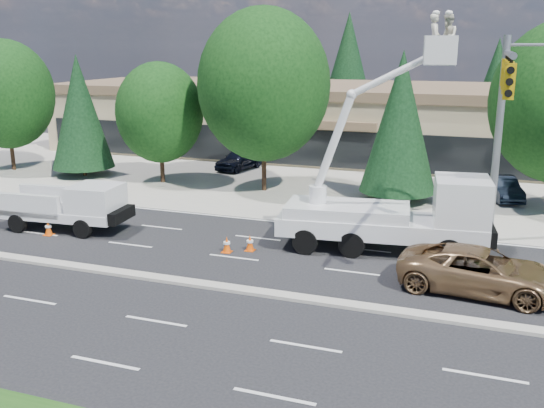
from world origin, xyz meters
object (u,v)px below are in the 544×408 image
at_px(utility_pickup, 70,211).
at_px(minivan, 480,271).
at_px(bucket_truck, 399,204).
at_px(signal_mast, 502,111).

relative_size(utility_pickup, minivan, 1.06).
xyz_separation_m(bucket_truck, minivan, (3.44, -3.49, -1.29)).
height_order(bucket_truck, minivan, bucket_truck).
relative_size(signal_mast, bucket_truck, 1.03).
relative_size(signal_mast, utility_pickup, 1.67).
bearing_deg(bucket_truck, signal_mast, 4.32).
distance_m(bucket_truck, minivan, 5.07).
bearing_deg(utility_pickup, bucket_truck, 2.82).
xyz_separation_m(utility_pickup, bucket_truck, (15.16, 2.05, 1.16)).
bearing_deg(utility_pickup, minivan, -9.30).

